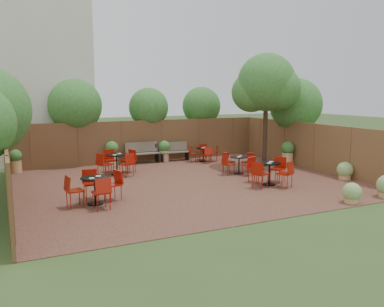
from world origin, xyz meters
name	(u,v)px	position (x,y,z in m)	size (l,w,h in m)	color
ground	(187,183)	(0.00, 0.00, 0.00)	(80.00, 80.00, 0.00)	#354F23
courtyard_paving	(187,182)	(0.00, 0.00, 0.01)	(12.00, 10.00, 0.02)	#3B1D18
fence_back	(143,141)	(0.00, 5.00, 1.00)	(12.00, 0.08, 2.00)	#51311E
fence_left	(7,169)	(-6.00, 0.00, 1.00)	(0.08, 10.00, 2.00)	#51311E
fence_right	(314,147)	(6.00, 0.00, 1.00)	(0.08, 10.00, 2.00)	#51311E
neighbour_building	(34,78)	(-4.50, 8.00, 4.00)	(5.00, 4.00, 8.00)	beige
overhang_foliage	(121,108)	(-1.72, 2.58, 2.69)	(15.65, 10.40, 2.63)	#2C6721
courtyard_tree	(266,86)	(4.55, 1.54, 3.60)	(2.71, 2.61, 5.00)	black
park_bench_left	(142,152)	(-0.19, 4.63, 0.53)	(1.60, 0.54, 0.98)	brown
park_bench_right	(174,151)	(1.41, 4.62, 0.49)	(1.49, 0.55, 0.91)	brown
bistro_tables	(182,168)	(-0.01, 0.44, 0.47)	(7.89, 7.02, 0.94)	black
planters	(157,153)	(0.21, 3.71, 0.59)	(11.86, 4.01, 1.10)	tan
low_shrubs	(363,182)	(4.74, -3.80, 0.34)	(2.96, 3.20, 0.72)	tan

